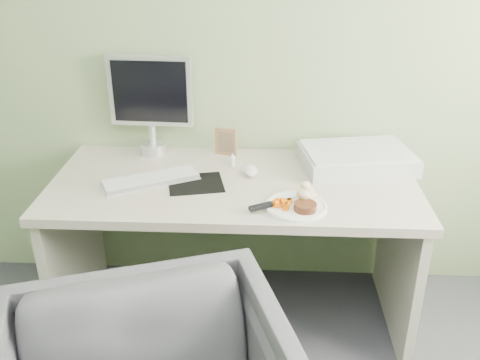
{
  "coord_description": "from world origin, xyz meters",
  "views": [
    {
      "loc": [
        0.13,
        -0.48,
        1.75
      ],
      "look_at": [
        0.03,
        1.5,
        0.8
      ],
      "focal_mm": 40.0,
      "sensor_mm": 36.0,
      "label": 1
    }
  ],
  "objects_px": {
    "plate": "(296,207)",
    "scanner": "(356,159)",
    "desk": "(234,217)",
    "monitor": "(151,99)"
  },
  "relations": [
    {
      "from": "plate",
      "to": "scanner",
      "type": "xyz_separation_m",
      "value": [
        0.29,
        0.41,
        0.03
      ]
    },
    {
      "from": "plate",
      "to": "scanner",
      "type": "relative_size",
      "value": 0.5
    },
    {
      "from": "plate",
      "to": "scanner",
      "type": "distance_m",
      "value": 0.51
    },
    {
      "from": "desk",
      "to": "monitor",
      "type": "bearing_deg",
      "value": 142.8
    },
    {
      "from": "plate",
      "to": "monitor",
      "type": "relative_size",
      "value": 0.52
    },
    {
      "from": "desk",
      "to": "scanner",
      "type": "relative_size",
      "value": 3.23
    },
    {
      "from": "scanner",
      "to": "monitor",
      "type": "distance_m",
      "value": 1.0
    },
    {
      "from": "desk",
      "to": "scanner",
      "type": "height_order",
      "value": "scanner"
    },
    {
      "from": "monitor",
      "to": "scanner",
      "type": "bearing_deg",
      "value": -4.88
    },
    {
      "from": "monitor",
      "to": "desk",
      "type": "bearing_deg",
      "value": -34.36
    }
  ]
}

